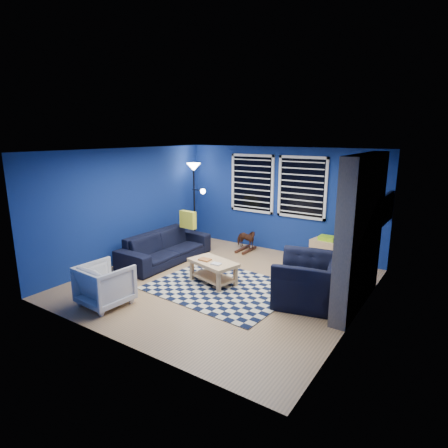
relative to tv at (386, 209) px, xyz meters
name	(u,v)px	position (x,y,z in m)	size (l,w,h in m)	color
floor	(221,283)	(-2.45, -2.00, -1.40)	(5.00, 5.00, 0.00)	tan
ceiling	(221,151)	(-2.45, -2.00, 1.10)	(5.00, 5.00, 0.00)	white
wall_back	(280,200)	(-2.45, 0.50, -0.15)	(5.00, 5.00, 0.00)	navy
wall_left	(127,206)	(-4.95, -2.00, -0.15)	(5.00, 5.00, 0.00)	navy
wall_right	(361,241)	(0.05, -2.00, -0.15)	(5.00, 5.00, 0.00)	navy
fireplace	(360,236)	(-0.09, -1.50, -0.20)	(0.65, 2.00, 2.50)	gray
window_left	(252,183)	(-3.20, 0.46, 0.20)	(1.17, 0.06, 1.42)	black
window_right	(302,188)	(-1.90, 0.46, 0.20)	(1.17, 0.06, 1.42)	black
tv	(386,209)	(0.00, 0.00, 0.00)	(0.07, 1.00, 0.58)	black
rug	(222,287)	(-2.32, -2.17, -1.39)	(2.50, 2.00, 0.02)	black
sofa	(165,247)	(-4.20, -1.63, -1.07)	(0.88, 2.25, 0.66)	black
armchair_big	(308,280)	(-0.78, -1.83, -1.01)	(1.05, 1.21, 0.78)	black
armchair_bent	(105,285)	(-3.55, -3.81, -1.05)	(0.75, 0.77, 0.70)	gray
rocking_horse	(246,239)	(-3.09, 0.02, -1.09)	(0.56, 0.26, 0.47)	#422815
coffee_table	(213,267)	(-2.58, -2.08, -1.08)	(1.04, 0.76, 0.47)	#DEB77C
cabinet	(326,251)	(-1.17, 0.25, -1.13)	(0.69, 0.52, 0.62)	#DEB77C
floor_lamp	(194,178)	(-4.57, -0.07, 0.30)	(0.56, 0.35, 2.07)	black
throw_pillow	(188,220)	(-4.05, -1.00, -0.54)	(0.42, 0.13, 0.40)	yellow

